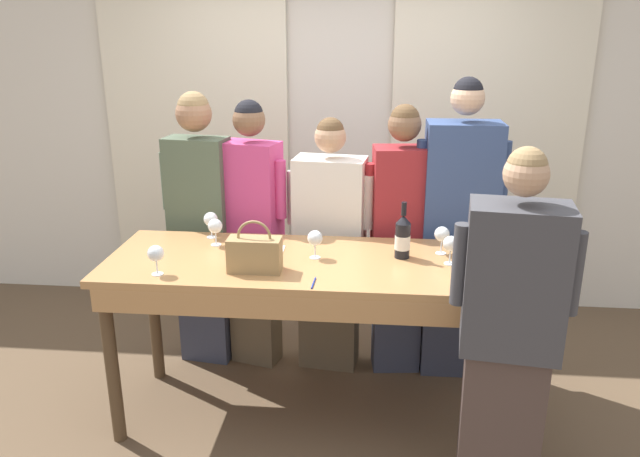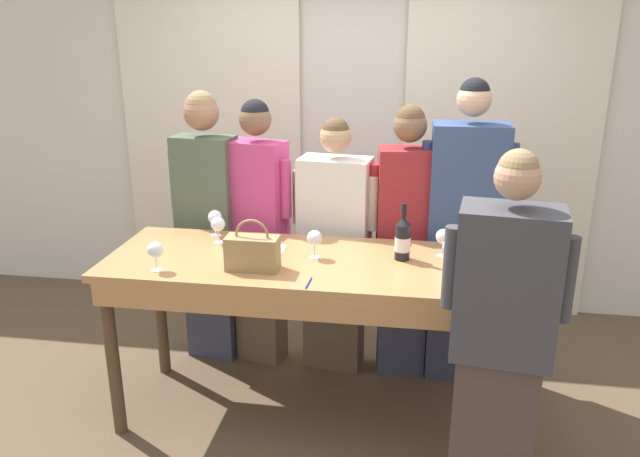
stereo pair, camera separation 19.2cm
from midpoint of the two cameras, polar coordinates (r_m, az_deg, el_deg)
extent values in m
plane|color=brown|center=(3.75, -1.65, -16.67)|extent=(18.00, 18.00, 0.00)
cube|color=silver|center=(4.77, 0.64, 9.35)|extent=(12.00, 0.06, 2.80)
cube|color=#EFE5C6|center=(4.92, -12.23, 8.56)|extent=(1.39, 0.03, 2.69)
cube|color=#EFE5C6|center=(4.75, 13.83, 8.09)|extent=(1.39, 0.03, 2.69)
cube|color=#B27F4C|center=(3.30, -1.79, -3.25)|extent=(2.25, 0.78, 0.04)
cube|color=#B27F4C|center=(2.99, -2.68, -7.35)|extent=(2.16, 0.03, 0.12)
cylinder|color=#4C3823|center=(3.52, -20.03, -11.63)|extent=(0.07, 0.07, 0.92)
cylinder|color=#4C3823|center=(3.28, 16.69, -13.64)|extent=(0.07, 0.07, 0.92)
cylinder|color=#4C3823|center=(4.03, -16.28, -7.26)|extent=(0.07, 0.07, 0.92)
cylinder|color=#4C3823|center=(3.82, 14.95, -8.61)|extent=(0.07, 0.07, 0.92)
cylinder|color=black|center=(3.31, 5.92, -1.11)|extent=(0.08, 0.08, 0.19)
cone|color=black|center=(3.28, 5.98, 0.82)|extent=(0.08, 0.08, 0.04)
cylinder|color=black|center=(3.26, 6.02, 1.79)|extent=(0.03, 0.03, 0.07)
cylinder|color=white|center=(3.32, 5.91, -1.27)|extent=(0.08, 0.08, 0.08)
cube|color=#997A4C|center=(3.15, -7.73, -2.40)|extent=(0.27, 0.12, 0.17)
torus|color=#997A4C|center=(3.12, -7.80, -0.80)|extent=(0.17, 0.01, 0.17)
cylinder|color=white|center=(3.32, -2.11, -2.69)|extent=(0.06, 0.06, 0.00)
cylinder|color=white|center=(3.31, -2.12, -2.06)|extent=(0.01, 0.01, 0.07)
sphere|color=white|center=(3.28, -2.13, -0.89)|extent=(0.08, 0.08, 0.08)
cylinder|color=white|center=(3.24, -16.29, -4.04)|extent=(0.06, 0.06, 0.00)
cylinder|color=white|center=(3.22, -16.35, -3.40)|extent=(0.01, 0.01, 0.07)
sphere|color=white|center=(3.20, -16.46, -2.21)|extent=(0.08, 0.08, 0.08)
cylinder|color=white|center=(3.70, -11.34, -0.79)|extent=(0.06, 0.06, 0.00)
cylinder|color=white|center=(3.69, -11.38, -0.22)|extent=(0.01, 0.01, 0.07)
sphere|color=white|center=(3.67, -11.45, 0.84)|extent=(0.08, 0.08, 0.08)
cylinder|color=white|center=(3.29, 10.12, -3.20)|extent=(0.06, 0.06, 0.00)
cylinder|color=white|center=(3.28, 10.16, -2.56)|extent=(0.01, 0.01, 0.07)
sphere|color=white|center=(3.25, 10.23, -1.39)|extent=(0.08, 0.08, 0.08)
cylinder|color=white|center=(3.57, -10.99, -1.47)|extent=(0.06, 0.06, 0.00)
cylinder|color=white|center=(3.56, -11.03, -0.89)|extent=(0.01, 0.01, 0.07)
sphere|color=white|center=(3.54, -11.10, 0.21)|extent=(0.08, 0.08, 0.08)
cylinder|color=white|center=(3.43, 9.41, -2.26)|extent=(0.06, 0.06, 0.00)
cylinder|color=white|center=(3.41, 9.45, -1.65)|extent=(0.01, 0.01, 0.07)
sphere|color=white|center=(3.39, 9.51, -0.52)|extent=(0.08, 0.08, 0.08)
sphere|color=maroon|center=(3.39, 9.50, -0.68)|extent=(0.05, 0.05, 0.05)
cube|color=white|center=(3.45, -6.12, -1.98)|extent=(0.15, 0.15, 0.00)
cylinder|color=#193399|center=(3.00, -2.43, -5.03)|extent=(0.01, 0.13, 0.01)
cube|color=#383D51|center=(4.20, -11.72, -6.45)|extent=(0.34, 0.21, 0.83)
cube|color=#4C5B47|center=(3.95, -12.42, 3.41)|extent=(0.40, 0.25, 0.66)
sphere|color=#9E7051|center=(3.85, -12.90, 10.19)|extent=(0.22, 0.22, 0.22)
sphere|color=#93754C|center=(3.85, -12.94, 10.74)|extent=(0.19, 0.19, 0.19)
cylinder|color=#4C5B47|center=(3.85, -9.64, 3.97)|extent=(0.08, 0.08, 0.36)
cylinder|color=#4C5B47|center=(4.03, -15.17, 4.22)|extent=(0.08, 0.08, 0.36)
cube|color=brown|center=(4.12, -7.25, -6.79)|extent=(0.33, 0.24, 0.82)
cube|color=#C63D7A|center=(3.86, -7.69, 3.10)|extent=(0.39, 0.29, 0.65)
sphere|color=brown|center=(3.77, -7.99, 9.80)|extent=(0.20, 0.20, 0.20)
sphere|color=black|center=(3.76, -8.01, 10.31)|extent=(0.17, 0.17, 0.17)
cylinder|color=#C63D7A|center=(3.77, -5.10, 3.56)|extent=(0.09, 0.09, 0.36)
cylinder|color=#C63D7A|center=(3.94, -10.23, 4.02)|extent=(0.09, 0.09, 0.36)
cube|color=brown|center=(4.06, -0.50, -7.43)|extent=(0.39, 0.25, 0.77)
cube|color=silver|center=(3.80, -0.53, 1.96)|extent=(0.45, 0.30, 0.61)
sphere|color=tan|center=(3.70, -0.55, 8.36)|extent=(0.19, 0.19, 0.19)
sphere|color=brown|center=(3.70, -0.55, 8.87)|extent=(0.17, 0.17, 0.17)
cylinder|color=silver|center=(3.75, 2.96, 2.40)|extent=(0.08, 0.08, 0.34)
cylinder|color=silver|center=(3.85, -3.94, 2.82)|extent=(0.08, 0.08, 0.34)
cube|color=#383D51|center=(4.03, 5.66, -7.39)|extent=(0.31, 0.22, 0.81)
cube|color=maroon|center=(3.77, 6.01, 2.61)|extent=(0.37, 0.26, 0.64)
sphere|color=brown|center=(3.67, 6.25, 9.41)|extent=(0.19, 0.19, 0.19)
sphere|color=brown|center=(3.67, 6.27, 9.93)|extent=(0.17, 0.17, 0.17)
cylinder|color=maroon|center=(3.79, 8.94, 3.30)|extent=(0.08, 0.08, 0.35)
cylinder|color=maroon|center=(3.74, 3.09, 3.31)|extent=(0.08, 0.08, 0.35)
cube|color=#383D51|center=(4.03, 10.67, -6.96)|extent=(0.37, 0.23, 0.90)
cube|color=#334775|center=(3.76, 11.39, 4.17)|extent=(0.44, 0.27, 0.71)
sphere|color=#DBAD89|center=(3.67, 11.88, 11.59)|extent=(0.20, 0.20, 0.20)
sphere|color=black|center=(3.67, 11.91, 12.12)|extent=(0.17, 0.17, 0.17)
cylinder|color=#334775|center=(3.78, 15.03, 4.82)|extent=(0.07, 0.07, 0.39)
cylinder|color=#334775|center=(3.73, 7.80, 5.08)|extent=(0.07, 0.07, 0.39)
cube|color=#473833|center=(3.03, 14.22, -17.38)|extent=(0.37, 0.26, 0.82)
cube|color=#3D3D42|center=(2.68, 15.45, -4.56)|extent=(0.44, 0.31, 0.65)
sphere|color=tan|center=(2.54, 16.30, 4.76)|extent=(0.18, 0.18, 0.18)
sphere|color=#93754C|center=(2.54, 16.36, 5.45)|extent=(0.16, 0.16, 0.16)
cylinder|color=#3D3D42|center=(2.66, 10.70, -3.27)|extent=(0.08, 0.08, 0.36)
cylinder|color=#3D3D42|center=(2.69, 20.32, -3.90)|extent=(0.08, 0.08, 0.36)
camera|label=1|loc=(0.10, -91.66, -0.55)|focal=35.00mm
camera|label=2|loc=(0.10, 88.34, 0.55)|focal=35.00mm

